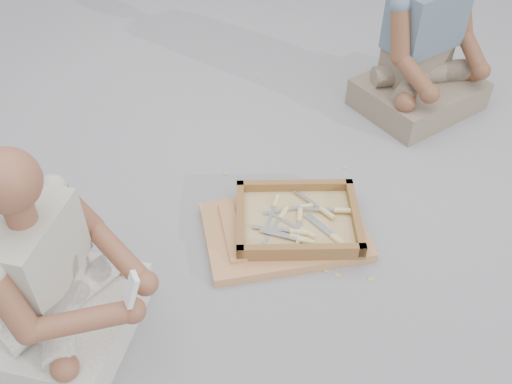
{
  "coord_description": "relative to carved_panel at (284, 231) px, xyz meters",
  "views": [
    {
      "loc": [
        -0.3,
        -1.42,
        1.7
      ],
      "look_at": [
        -0.09,
        0.08,
        0.3
      ],
      "focal_mm": 40.0,
      "sensor_mm": 36.0,
      "label": 1
    }
  ],
  "objects": [
    {
      "name": "ground",
      "position": [
        -0.03,
        -0.13,
        -0.02
      ],
      "size": [
        60.0,
        60.0,
        0.0
      ],
      "primitive_type": "plane",
      "color": "#959499",
      "rests_on": "ground"
    },
    {
      "name": "carved_panel",
      "position": [
        0.0,
        0.0,
        0.0
      ],
      "size": [
        0.66,
        0.46,
        0.04
      ],
      "primitive_type": "cube",
      "rotation": [
        0.0,
        0.0,
        0.06
      ],
      "color": "#A4743F",
      "rests_on": "ground"
    },
    {
      "name": "tool_tray",
      "position": [
        0.05,
        0.02,
        0.04
      ],
      "size": [
        0.53,
        0.45,
        0.06
      ],
      "rotation": [
        0.0,
        0.0,
        -0.12
      ],
      "color": "brown",
      "rests_on": "carved_panel"
    },
    {
      "name": "chisel_0",
      "position": [
        0.02,
        -0.08,
        0.05
      ],
      "size": [
        0.2,
        0.12,
        0.02
      ],
      "rotation": [
        0.0,
        0.0,
        -0.49
      ],
      "color": "silver",
      "rests_on": "tool_tray"
    },
    {
      "name": "chisel_1",
      "position": [
        0.04,
        -0.1,
        0.06
      ],
      "size": [
        0.21,
        0.11,
        0.02
      ],
      "rotation": [
        0.0,
        0.0,
        -0.45
      ],
      "color": "silver",
      "rests_on": "tool_tray"
    },
    {
      "name": "chisel_2",
      "position": [
        0.06,
        -0.05,
        0.05
      ],
      "size": [
        0.17,
        0.17,
        0.02
      ],
      "rotation": [
        0.0,
        0.0,
        -0.8
      ],
      "color": "silver",
      "rests_on": "tool_tray"
    },
    {
      "name": "chisel_3",
      "position": [
        0.17,
        -0.11,
        0.05
      ],
      "size": [
        0.13,
        0.2,
        0.02
      ],
      "rotation": [
        0.0,
        0.0,
        -1.01
      ],
      "color": "silver",
      "rests_on": "tool_tray"
    },
    {
      "name": "chisel_4",
      "position": [
        -0.01,
        0.04,
        0.05
      ],
      "size": [
        0.14,
        0.19,
        0.02
      ],
      "rotation": [
        0.0,
        0.0,
        0.97
      ],
      "color": "silver",
      "rests_on": "tool_tray"
    },
    {
      "name": "chisel_5",
      "position": [
        0.02,
        -0.05,
        0.05
      ],
      "size": [
        0.22,
        0.08,
        0.02
      ],
      "rotation": [
        0.0,
        0.0,
        -0.3
      ],
      "color": "silver",
      "rests_on": "tool_tray"
    },
    {
      "name": "chisel_6",
      "position": [
        0.19,
        -0.1,
        0.05
      ],
      "size": [
        0.12,
        0.2,
        0.02
      ],
      "rotation": [
        0.0,
        0.0,
        -1.06
      ],
      "color": "silver",
      "rests_on": "tool_tray"
    },
    {
      "name": "chisel_7",
      "position": [
        0.08,
        0.08,
        0.05
      ],
      "size": [
        0.22,
        0.04,
        0.02
      ],
      "rotation": [
        0.0,
        0.0,
        0.1
      ],
      "color": "silver",
      "rests_on": "tool_tray"
    },
    {
      "name": "chisel_8",
      "position": [
        0.06,
        0.0,
        0.06
      ],
      "size": [
        0.07,
        0.22,
        0.02
      ],
      "rotation": [
        0.0,
        0.0,
        1.32
      ],
      "color": "silver",
      "rests_on": "tool_tray"
    },
    {
      "name": "chisel_9",
      "position": [
        0.22,
        0.03,
        0.06
      ],
      "size": [
        0.22,
        0.07,
        0.02
      ],
      "rotation": [
        0.0,
        0.0,
        -0.22
      ],
      "color": "silver",
      "rests_on": "tool_tray"
    },
    {
      "name": "chisel_10",
      "position": [
        -0.02,
        0.11,
        0.05
      ],
      "size": [
        0.1,
        0.21,
        0.02
      ],
      "rotation": [
        0.0,
        0.0,
        1.17
      ],
      "color": "silver",
      "rests_on": "tool_tray"
    },
    {
      "name": "chisel_11",
      "position": [
        0.16,
        0.04,
        0.06
      ],
      "size": [
        0.14,
        0.19,
        0.02
      ],
      "rotation": [
        0.0,
        0.0,
        -0.98
      ],
      "color": "silver",
      "rests_on": "tool_tray"
    },
    {
      "name": "wood_chip_0",
      "position": [
        0.12,
        0.03,
        -0.02
      ],
      "size": [
        0.02,
        0.02,
        0.0
      ],
      "primitive_type": "cube",
      "rotation": [
        0.0,
        0.0,
        3.0
      ],
      "color": "tan",
      "rests_on": "ground"
    },
    {
      "name": "wood_chip_1",
      "position": [
        0.18,
        0.18,
        -0.02
      ],
      "size": [
        0.02,
        0.02,
        0.0
      ],
      "primitive_type": "cube",
      "rotation": [
        0.0,
        0.0,
        2.4
      ],
      "color": "tan",
      "rests_on": "ground"
    },
    {
      "name": "wood_chip_2",
      "position": [
        0.31,
        0.28,
        -0.02
      ],
      "size": [
        0.02,
        0.02,
        0.0
      ],
      "primitive_type": "cube",
      "rotation": [
        0.0,
        0.0,
        3.07
      ],
      "color": "tan",
      "rests_on": "ground"
    },
    {
      "name": "wood_chip_3",
      "position": [
        -0.15,
        0.28,
        -0.02
      ],
      "size": [
        0.02,
        0.02,
        0.0
      ],
      "primitive_type": "cube",
      "rotation": [
        0.0,
        0.0,
        0.62
      ],
      "color": "tan",
      "rests_on": "ground"
    },
    {
      "name": "wood_chip_4",
      "position": [
        0.22,
        0.14,
        -0.02
      ],
      "size": [
        0.02,
        0.02,
        0.0
      ],
      "primitive_type": "cube",
      "rotation": [
        0.0,
        0.0,
        1.48
      ],
      "color": "tan",
      "rests_on": "ground"
    },
    {
      "name": "wood_chip_5",
      "position": [
        -0.22,
        0.24,
        -0.02
      ],
      "size": [
        0.02,
        0.02,
        0.0
      ],
      "primitive_type": "cube",
      "rotation": [
        0.0,
        0.0,
        2.28
      ],
      "color": "tan",
      "rests_on": "ground"
    },
    {
      "name": "wood_chip_6",
      "position": [
        0.12,
        -0.21,
        -0.02
      ],
      "size": [
        0.02,
        0.02,
        0.0
      ],
      "primitive_type": "cube",
      "rotation": [
        0.0,
        0.0,
        1.72
      ],
      "color": "tan",
      "rests_on": "ground"
    },
    {
      "name": "wood_chip_7",
      "position": [
        -0.01,
        0.19,
        -0.02
      ],
      "size": [
        0.02,
        0.02,
        0.0
      ],
      "primitive_type": "cube",
      "rotation": [
        0.0,
        0.0,
        1.03
      ],
      "color": "tan",
      "rests_on": "ground"
    },
    {
      "name": "wood_chip_8",
      "position": [
        0.28,
        -0.27,
        -0.02
      ],
      "size": [
        0.02,
        0.02,
        0.0
      ],
      "primitive_type": "cube",
      "rotation": [
        0.0,
        0.0,
        0.09
      ],
      "color": "tan",
      "rests_on": "ground"
    },
    {
      "name": "wood_chip_9",
      "position": [
        -0.24,
        0.04,
        -0.02
      ],
      "size": [
        0.02,
        0.02,
        0.0
      ],
      "primitive_type": "cube",
      "rotation": [
        0.0,
        0.0,
        2.06
      ],
      "color": "tan",
      "rests_on": "ground"
    },
    {
      "name": "wood_chip_10",
      "position": [
        0.35,
        0.38,
        -0.02
      ],
      "size": [
        0.02,
        0.02,
        0.0
      ],
      "primitive_type": "cube",
      "rotation": [
        0.0,
        0.0,
        2.7
      ],
      "color": "tan",
      "rests_on": "ground"
    },
    {
      "name": "wood_chip_11",
      "position": [
        0.15,
        0.09,
        -0.02
      ],
      "size": [
        0.02,
        0.02,
        0.0
      ],
      "primitive_type": "cube",
      "rotation": [
        0.0,
        0.0,
        0.69
      ],
      "color": "tan",
      "rests_on": "ground"
    },
    {
      "name": "wood_chip_12",
      "position": [
        0.16,
        -0.24,
        -0.02
      ],
      "size": [
        0.02,
        0.02,
        0.0
      ],
      "primitive_type": "cube",
      "rotation": [
        0.0,
        0.0,
        2.55
      ],
      "color": "tan",
      "rests_on": "ground"
    },
    {
      "name": "wood_chip_13",
      "position": [
        0.03,
        0.05,
        -0.02
      ],
      "size": [
        0.02,
        0.02,
        0.0
      ],
      "primitive_type": "cube",
      "rotation": [
        0.0,
        0.0,
        0.69
      ],
      "color": "tan",
      "rests_on": "ground"
    },
    {
      "name": "wood_chip_14",
      "position": [
        -0.2,
        0.41,
        -0.02
      ],
      "size": [
        0.02,
        0.02,
        0.0
      ],
      "primitive_type": "cube",
      "rotation": [
        0.0,
        0.0,
        1.24
      ],
      "color": "tan",
      "rests_on": "ground"
    },
    {
      "name": "craftsman",
      "position": [
        -0.8,
        -0.35,
        0.25
      ],
      "size": [
        0.6,
        0.62,
        0.79
      ],
      "rotation": [
        0.0,
        0.0,
        -1.94
      ],
      "color": "silver",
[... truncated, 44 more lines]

